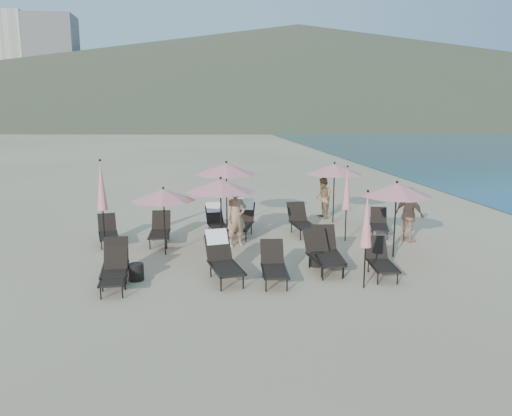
{
  "coord_description": "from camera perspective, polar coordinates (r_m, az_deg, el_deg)",
  "views": [
    {
      "loc": [
        -2.5,
        -11.92,
        4.17
      ],
      "look_at": [
        -0.69,
        3.5,
        1.1
      ],
      "focal_mm": 35.0,
      "sensor_mm": 36.0,
      "label": 1
    }
  ],
  "objects": [
    {
      "name": "ground",
      "position": [
        12.87,
        4.93,
        -7.75
      ],
      "size": [
        800.0,
        800.0,
        0.0
      ],
      "primitive_type": "plane",
      "color": "#D6BA8C",
      "rests_on": "ground"
    },
    {
      "name": "lounger_12",
      "position": [
        13.27,
        7.58,
        -5.18
      ],
      "size": [
        0.8,
        1.74,
        0.97
      ],
      "rotation": [
        0.0,
        0.0,
        0.1
      ],
      "color": "black",
      "rests_on": "ground"
    },
    {
      "name": "volcanic_headland",
      "position": [
        323.87,
        6.74,
        15.05
      ],
      "size": [
        690.0,
        690.0,
        55.0
      ],
      "color": "brown",
      "rests_on": "ground"
    },
    {
      "name": "side_table_1",
      "position": [
        13.67,
        6.9,
        -5.75
      ],
      "size": [
        0.38,
        0.38,
        0.41
      ],
      "primitive_type": "cylinder",
      "color": "black",
      "rests_on": "ground"
    },
    {
      "name": "lounger_5",
      "position": [
        13.17,
        14.02,
        -5.74
      ],
      "size": [
        0.72,
        1.58,
        0.88
      ],
      "rotation": [
        0.0,
        0.0,
        -0.1
      ],
      "color": "black",
      "rests_on": "ground"
    },
    {
      "name": "umbrella_closed_1",
      "position": [
        16.06,
        10.35,
        2.17
      ],
      "size": [
        0.29,
        0.29,
        2.45
      ],
      "color": "black",
      "rests_on": "ground"
    },
    {
      "name": "umbrella_open_3",
      "position": [
        17.54,
        -3.41,
        4.51
      ],
      "size": [
        2.25,
        2.25,
        2.42
      ],
      "color": "black",
      "rests_on": "ground"
    },
    {
      "name": "lounger_9",
      "position": [
        16.84,
        -1.55,
        -1.25
      ],
      "size": [
        1.12,
        1.93,
        1.14
      ],
      "rotation": [
        0.0,
        0.0,
        -0.27
      ],
      "color": "black",
      "rests_on": "ground"
    },
    {
      "name": "lounger_6",
      "position": [
        16.41,
        -16.56,
        -2.56
      ],
      "size": [
        0.88,
        1.58,
        0.86
      ],
      "rotation": [
        0.0,
        0.0,
        0.22
      ],
      "color": "black",
      "rests_on": "ground"
    },
    {
      "name": "lounger_2",
      "position": [
        12.56,
        -3.85,
        -5.68
      ],
      "size": [
        0.98,
        1.87,
        1.11
      ],
      "rotation": [
        0.0,
        0.0,
        0.19
      ],
      "color": "black",
      "rests_on": "ground"
    },
    {
      "name": "beachgoer_a",
      "position": [
        15.32,
        -2.27,
        -1.03
      ],
      "size": [
        0.8,
        0.68,
        1.86
      ],
      "primitive_type": "imported",
      "rotation": [
        0.0,
        0.0,
        0.41
      ],
      "color": "tan",
      "rests_on": "ground"
    },
    {
      "name": "umbrella_open_1",
      "position": [
        14.66,
        -4.07,
        2.59
      ],
      "size": [
        2.09,
        2.09,
        2.25
      ],
      "color": "black",
      "rests_on": "ground"
    },
    {
      "name": "umbrella_closed_2",
      "position": [
        15.76,
        -17.25,
        2.38
      ],
      "size": [
        0.32,
        0.32,
        2.72
      ],
      "color": "black",
      "rests_on": "ground"
    },
    {
      "name": "umbrella_closed_0",
      "position": [
        11.83,
        12.53,
        -1.39
      ],
      "size": [
        0.28,
        0.28,
        2.37
      ],
      "color": "black",
      "rests_on": "ground"
    },
    {
      "name": "lounger_1",
      "position": [
        12.88,
        -15.79,
        -6.08
      ],
      "size": [
        0.77,
        1.68,
        0.94
      ],
      "rotation": [
        0.0,
        0.0,
        0.09
      ],
      "color": "black",
      "rests_on": "ground"
    },
    {
      "name": "umbrella_open_2",
      "position": [
        14.56,
        15.78,
        2.04
      ],
      "size": [
        2.06,
        2.06,
        2.22
      ],
      "color": "black",
      "rests_on": "ground"
    },
    {
      "name": "lounger_0",
      "position": [
        12.34,
        -15.9,
        -7.03
      ],
      "size": [
        0.65,
        1.53,
        0.86
      ],
      "rotation": [
        0.0,
        0.0,
        0.06
      ],
      "color": "black",
      "rests_on": "ground"
    },
    {
      "name": "hotel_skyline",
      "position": [
        298.11,
        -25.27,
        13.99
      ],
      "size": [
        109.0,
        82.0,
        55.0
      ],
      "color": "beige",
      "rests_on": "ground"
    },
    {
      "name": "lounger_3",
      "position": [
        12.35,
        2.04,
        -6.48
      ],
      "size": [
        0.69,
        1.6,
        0.9
      ],
      "rotation": [
        0.0,
        0.0,
        -0.06
      ],
      "color": "black",
      "rests_on": "ground"
    },
    {
      "name": "beachgoer_c",
      "position": [
        16.57,
        17.1,
        -0.74
      ],
      "size": [
        0.89,
        1.12,
        1.77
      ],
      "primitive_type": "imported",
      "rotation": [
        0.0,
        0.0,
        2.08
      ],
      "color": "tan",
      "rests_on": "ground"
    },
    {
      "name": "side_table_0",
      "position": [
        12.82,
        -13.53,
        -7.13
      ],
      "size": [
        0.38,
        0.38,
        0.42
      ],
      "primitive_type": "cylinder",
      "color": "black",
      "rests_on": "ground"
    },
    {
      "name": "umbrella_open_0",
      "position": [
        14.5,
        -10.53,
        1.49
      ],
      "size": [
        1.87,
        1.87,
        2.01
      ],
      "color": "black",
      "rests_on": "ground"
    },
    {
      "name": "lounger_10",
      "position": [
        17.01,
        5.2,
        -1.45
      ],
      "size": [
        0.81,
        1.77,
        0.99
      ],
      "rotation": [
        0.0,
        0.0,
        0.09
      ],
      "color": "black",
      "rests_on": "ground"
    },
    {
      "name": "beachgoer_b",
      "position": [
        19.47,
        7.66,
        1.11
      ],
      "size": [
        0.71,
        0.86,
        1.6
      ],
      "primitive_type": "imported",
      "rotation": [
        0.0,
        0.0,
        -1.42
      ],
      "color": "#A17B53",
      "rests_on": "ground"
    },
    {
      "name": "lounger_11",
      "position": [
        17.38,
        13.88,
        -1.69
      ],
      "size": [
        0.96,
        1.57,
        0.84
      ],
      "rotation": [
        0.0,
        0.0,
        -0.3
      ],
      "color": "black",
      "rests_on": "ground"
    },
    {
      "name": "lounger_8",
      "position": [
        16.99,
        -4.51,
        -1.42
      ],
      "size": [
        0.84,
        1.67,
        0.99
      ],
      "rotation": [
        0.0,
        0.0,
        0.17
      ],
      "color": "black",
      "rests_on": "ground"
    },
    {
      "name": "lounger_4",
      "position": [
        13.51,
        8.12,
        -4.81
      ],
      "size": [
        0.8,
        1.81,
        1.01
      ],
      "rotation": [
        0.0,
        0.0,
        -0.07
      ],
      "color": "black",
      "rests_on": "ground"
    },
    {
      "name": "lounger_7",
      "position": [
        16.14,
        -10.91,
        -2.42
      ],
      "size": [
        0.64,
        1.61,
        0.92
      ],
      "rotation": [
        0.0,
        0.0,
        -0.02
      ],
      "color": "black",
      "rests_on": "ground"
    },
    {
      "name": "umbrella_open_4",
      "position": [
        18.63,
        8.96,
        4.42
      ],
      "size": [
        2.13,
        2.13,
        2.29
      ],
      "color": "black",
      "rests_on": "ground"
    }
  ]
}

